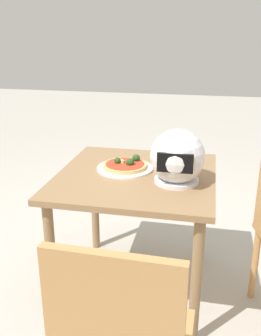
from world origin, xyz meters
The scene contains 5 objects.
ground_plane centered at (0.00, 0.00, 0.00)m, with size 14.00×14.00×0.00m, color #B2ADA3.
dining_table centered at (0.00, 0.00, 0.60)m, with size 0.82×0.84×0.70m.
pizza_plate centered at (0.07, -0.06, 0.71)m, with size 0.30×0.30×0.01m, color white.
pizza centered at (0.07, -0.06, 0.73)m, with size 0.24×0.24×0.06m.
motorcycle_helmet centered at (-0.22, 0.07, 0.83)m, with size 0.27×0.27×0.27m.
Camera 1 is at (-0.35, 1.83, 1.41)m, focal length 40.67 mm.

